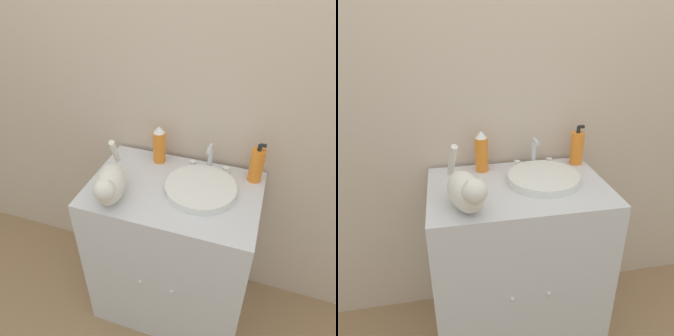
% 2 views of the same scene
% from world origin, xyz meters
% --- Properties ---
extents(wall_back, '(6.00, 0.05, 2.50)m').
position_xyz_m(wall_back, '(0.00, 0.59, 1.25)').
color(wall_back, '#C6B29E').
rests_on(wall_back, ground_plane).
extents(vanity_cabinet, '(0.83, 0.56, 0.92)m').
position_xyz_m(vanity_cabinet, '(0.00, 0.27, 0.46)').
color(vanity_cabinet, silver).
rests_on(vanity_cabinet, ground_plane).
extents(sink_basin, '(0.34, 0.34, 0.04)m').
position_xyz_m(sink_basin, '(0.13, 0.30, 0.93)').
color(sink_basin, white).
rests_on(sink_basin, vanity_cabinet).
extents(faucet, '(0.21, 0.09, 0.16)m').
position_xyz_m(faucet, '(0.13, 0.48, 0.98)').
color(faucet, silver).
rests_on(faucet, vanity_cabinet).
extents(cat, '(0.19, 0.36, 0.24)m').
position_xyz_m(cat, '(-0.25, 0.11, 1.00)').
color(cat, silver).
rests_on(cat, vanity_cabinet).
extents(soap_bottle, '(0.07, 0.07, 0.21)m').
position_xyz_m(soap_bottle, '(0.36, 0.47, 1.01)').
color(soap_bottle, orange).
rests_on(soap_bottle, vanity_cabinet).
extents(spray_bottle, '(0.07, 0.07, 0.21)m').
position_xyz_m(spray_bottle, '(-0.15, 0.47, 1.02)').
color(spray_bottle, orange).
rests_on(spray_bottle, vanity_cabinet).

